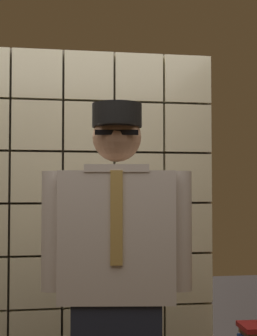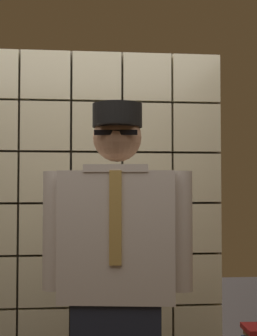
# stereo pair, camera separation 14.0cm
# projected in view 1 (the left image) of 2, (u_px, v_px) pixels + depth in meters

# --- Properties ---
(glass_block_wall) EXTENTS (2.01, 0.10, 2.34)m
(glass_block_wall) POSITION_uv_depth(u_px,v_px,m) (62.00, 229.00, 3.26)
(glass_block_wall) COLOR beige
(glass_block_wall) RESTS_ON ground
(standing_person) EXTENTS (0.73, 0.34, 1.81)m
(standing_person) POSITION_uv_depth(u_px,v_px,m) (117.00, 285.00, 2.42)
(standing_person) COLOR #1E2333
(standing_person) RESTS_ON ground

